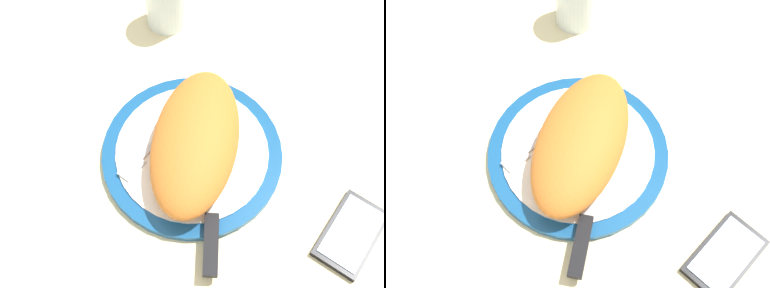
% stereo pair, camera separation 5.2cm
% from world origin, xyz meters
% --- Properties ---
extents(ground_plane, '(1.50, 1.50, 0.03)m').
position_xyz_m(ground_plane, '(0.00, 0.00, -0.01)').
color(ground_plane, beige).
extents(plate, '(0.27, 0.27, 0.02)m').
position_xyz_m(plate, '(0.00, 0.00, 0.01)').
color(plate, navy).
rests_on(plate, ground_plane).
extents(calzone, '(0.27, 0.18, 0.07)m').
position_xyz_m(calzone, '(0.00, 0.01, 0.05)').
color(calzone, orange).
rests_on(calzone, plate).
extents(fork, '(0.18, 0.05, 0.00)m').
position_xyz_m(fork, '(0.02, -0.06, 0.02)').
color(fork, silver).
rests_on(fork, plate).
extents(knife, '(0.21, 0.10, 0.01)m').
position_xyz_m(knife, '(0.09, 0.07, 0.02)').
color(knife, silver).
rests_on(knife, plate).
extents(smartphone, '(0.12, 0.08, 0.01)m').
position_xyz_m(smartphone, '(0.02, 0.25, 0.01)').
color(smartphone, black).
rests_on(smartphone, ground_plane).
extents(water_glass, '(0.07, 0.07, 0.10)m').
position_xyz_m(water_glass, '(-0.22, -0.16, 0.04)').
color(water_glass, silver).
rests_on(water_glass, ground_plane).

